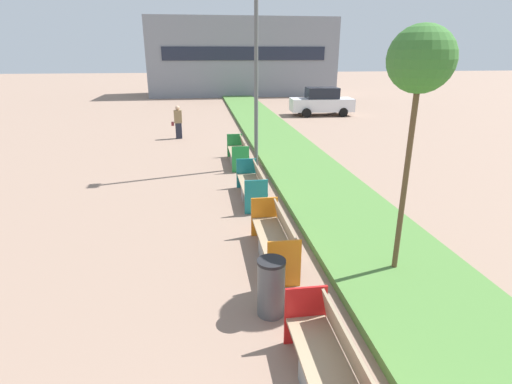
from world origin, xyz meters
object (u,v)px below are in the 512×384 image
at_px(bench_orange_frame, 275,242).
at_px(bench_teal_frame, 252,187).
at_px(bench_green_frame, 238,154).
at_px(pedestrian_walking, 178,122).
at_px(parked_car_distant, 322,102).
at_px(bench_red_frame, 328,370).
at_px(litter_bin, 271,287).
at_px(street_lamp_post, 256,42).
at_px(sapling_tree_near, 421,63).

xyz_separation_m(bench_orange_frame, bench_teal_frame, (0.00, 3.59, 0.00)).
bearing_deg(bench_green_frame, bench_orange_frame, -90.01).
distance_m(pedestrian_walking, parked_car_distant, 11.47).
height_order(bench_teal_frame, parked_car_distant, parked_car_distant).
relative_size(bench_red_frame, bench_orange_frame, 0.87).
bearing_deg(bench_teal_frame, bench_orange_frame, -90.00).
height_order(bench_orange_frame, bench_green_frame, same).
bearing_deg(litter_bin, bench_green_frame, 87.49).
relative_size(bench_red_frame, street_lamp_post, 0.25).
height_order(pedestrian_walking, parked_car_distant, parked_car_distant).
bearing_deg(sapling_tree_near, bench_orange_frame, 155.27).
bearing_deg(street_lamp_post, bench_orange_frame, -94.96).
distance_m(bench_orange_frame, street_lamp_post, 8.14).
height_order(litter_bin, parked_car_distant, parked_car_distant).
distance_m(bench_green_frame, litter_bin, 9.49).
bearing_deg(bench_orange_frame, pedestrian_walking, 100.96).
height_order(litter_bin, pedestrian_walking, pedestrian_walking).
height_order(sapling_tree_near, parked_car_distant, sapling_tree_near).
height_order(street_lamp_post, parked_car_distant, street_lamp_post).
xyz_separation_m(bench_green_frame, pedestrian_walking, (-2.49, 5.22, 0.44)).
height_order(bench_teal_frame, litter_bin, litter_bin).
bearing_deg(bench_teal_frame, parked_car_distant, 66.50).
height_order(bench_red_frame, street_lamp_post, street_lamp_post).
distance_m(litter_bin, pedestrian_walking, 14.85).
bearing_deg(street_lamp_post, sapling_tree_near, -79.03).
bearing_deg(litter_bin, sapling_tree_near, 18.61).
relative_size(street_lamp_post, pedestrian_walking, 4.99).
height_order(street_lamp_post, sapling_tree_near, street_lamp_post).
bearing_deg(parked_car_distant, bench_teal_frame, -110.19).
relative_size(bench_orange_frame, bench_teal_frame, 1.00).
xyz_separation_m(bench_orange_frame, street_lamp_post, (0.61, 7.03, 4.06)).
height_order(bench_orange_frame, pedestrian_walking, pedestrian_walking).
relative_size(litter_bin, parked_car_distant, 0.23).
height_order(bench_teal_frame, sapling_tree_near, sapling_tree_near).
height_order(bench_orange_frame, street_lamp_post, street_lamp_post).
xyz_separation_m(bench_green_frame, parked_car_distant, (6.89, 11.83, 0.54)).
bearing_deg(parked_car_distant, bench_red_frame, -103.35).
distance_m(bench_orange_frame, parked_car_distant, 20.63).
height_order(litter_bin, street_lamp_post, street_lamp_post).
bearing_deg(litter_bin, pedestrian_walking, 98.02).
bearing_deg(litter_bin, street_lamp_post, 83.43).
relative_size(bench_red_frame, parked_car_distant, 0.46).
relative_size(bench_teal_frame, sapling_tree_near, 0.50).
xyz_separation_m(bench_red_frame, sapling_tree_near, (2.17, 2.59, 3.57)).
bearing_deg(sapling_tree_near, bench_teal_frame, 115.26).
xyz_separation_m(litter_bin, parked_car_distant, (7.30, 21.31, 0.42)).
distance_m(sapling_tree_near, parked_car_distant, 21.19).
relative_size(bench_orange_frame, pedestrian_walking, 1.40).
relative_size(litter_bin, sapling_tree_near, 0.22).
height_order(bench_red_frame, parked_car_distant, parked_car_distant).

